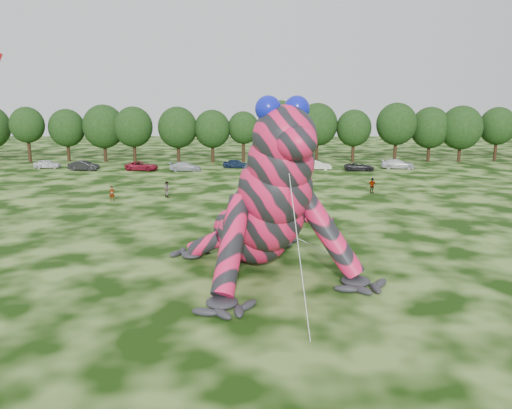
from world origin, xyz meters
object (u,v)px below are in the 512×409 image
at_px(spectator_0, 112,194).
at_px(spectator_2, 304,187).
at_px(tree_4, 67,135).
at_px(tree_8, 212,136).
at_px(car_2, 142,166).
at_px(car_7, 398,164).
at_px(car_1, 84,166).
at_px(tree_5, 104,133).
at_px(tree_14, 430,134).
at_px(tree_15, 461,134).
at_px(spectator_3, 372,186).
at_px(car_4, 236,164).
at_px(car_3, 185,167).
at_px(inflatable_gecko, 248,180).
at_px(tree_10, 280,131).
at_px(car_0, 47,164).
at_px(tree_7, 178,135).
at_px(car_6, 359,167).
at_px(tree_11, 317,132).
at_px(tree_12, 353,136).
at_px(tree_9, 243,137).
at_px(tree_16, 497,134).
at_px(spectator_1, 167,189).
at_px(tree_3, 28,135).
at_px(tree_13, 396,133).
at_px(car_5, 317,165).
at_px(tree_6, 134,135).

distance_m(spectator_0, spectator_2, 21.01).
height_order(tree_4, tree_8, tree_4).
height_order(car_2, car_7, car_7).
bearing_deg(car_1, tree_5, 7.64).
relative_size(tree_14, car_7, 1.84).
relative_size(tree_15, spectator_3, 5.40).
relative_size(tree_8, car_4, 2.19).
height_order(tree_4, car_3, tree_4).
distance_m(inflatable_gecko, tree_10, 55.12).
relative_size(inflatable_gecko, car_0, 5.39).
height_order(tree_14, spectator_0, tree_14).
height_order(tree_7, car_6, tree_7).
xyz_separation_m(tree_11, car_4, (-13.70, -8.46, -4.34)).
bearing_deg(tree_12, tree_9, -178.81).
bearing_deg(spectator_0, car_2, 88.44).
distance_m(tree_4, car_3, 25.73).
bearing_deg(inflatable_gecko, tree_16, 30.22).
xyz_separation_m(tree_15, car_0, (-68.07, -8.36, -4.13)).
relative_size(tree_4, tree_14, 0.96).
bearing_deg(spectator_1, tree_7, -37.80).
relative_size(tree_4, spectator_1, 5.02).
relative_size(tree_5, tree_11, 0.97).
xyz_separation_m(car_3, spectator_3, (24.05, -18.25, 0.20)).
xyz_separation_m(tree_8, car_2, (-9.94, -10.08, -3.78)).
bearing_deg(car_2, tree_15, -70.73).
xyz_separation_m(tree_5, tree_12, (43.14, -0.70, -0.41)).
distance_m(tree_3, tree_13, 62.85).
bearing_deg(tree_8, spectator_1, -94.29).
bearing_deg(tree_8, tree_13, 0.26).
bearing_deg(car_4, car_2, 111.78).
bearing_deg(tree_13, tree_15, 3.25).
bearing_deg(tree_9, tree_8, -176.11).
bearing_deg(tree_9, car_1, -156.42).
xyz_separation_m(tree_13, car_7, (-1.78, -8.25, -4.32)).
relative_size(tree_9, tree_15, 0.90).
xyz_separation_m(tree_4, car_3, (22.19, -12.44, -3.84)).
relative_size(tree_8, tree_15, 0.93).
relative_size(tree_3, tree_10, 0.90).
bearing_deg(car_0, tree_16, -85.94).
distance_m(car_1, spectator_2, 37.28).
bearing_deg(car_4, inflatable_gecko, -166.21).
bearing_deg(tree_13, tree_10, 175.79).
bearing_deg(car_4, car_5, -89.50).
height_order(tree_16, car_1, tree_16).
xyz_separation_m(inflatable_gecko, spectator_2, (5.93, 23.44, -4.58)).
bearing_deg(car_4, car_0, 101.18).
relative_size(tree_6, tree_15, 0.99).
bearing_deg(tree_8, car_4, -59.29).
bearing_deg(car_6, inflatable_gecko, 164.80).
bearing_deg(tree_8, car_1, -151.63).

